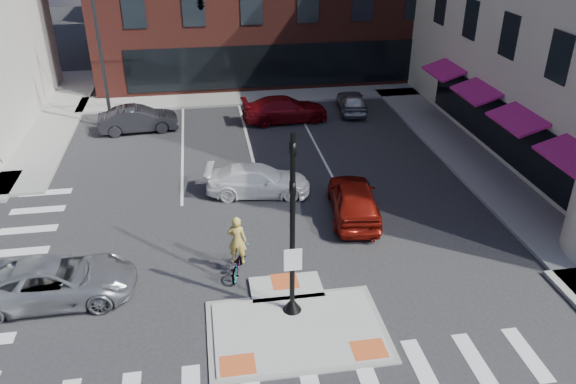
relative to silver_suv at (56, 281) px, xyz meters
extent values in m
plane|color=#28282B|center=(7.42, -2.33, -0.70)|extent=(120.00, 120.00, 0.00)
cube|color=gray|center=(7.42, -2.83, -0.67)|extent=(5.40, 3.60, 0.06)
cube|color=#A8A8A3|center=(7.42, -2.83, -0.64)|extent=(5.00, 3.20, 0.12)
cube|color=#A8A8A3|center=(7.42, -0.73, -0.64)|extent=(2.40, 1.40, 0.12)
cube|color=#DF5727|center=(5.52, -4.03, -0.58)|extent=(1.00, 0.80, 0.01)
cube|color=#DF5727|center=(9.32, -4.03, -0.58)|extent=(1.00, 0.80, 0.01)
cube|color=#DF5727|center=(7.42, -0.43, -0.58)|extent=(0.90, 0.90, 0.01)
cube|color=gray|center=(-3.58, 17.67, -0.63)|extent=(3.00, 20.00, 0.15)
cube|color=gray|center=(18.22, 7.67, -0.63)|extent=(3.00, 24.00, 0.15)
cube|color=gray|center=(10.42, 19.67, -0.63)|extent=(26.00, 3.00, 0.15)
cube|color=black|center=(10.42, 20.67, 1.10)|extent=(20.00, 0.12, 2.80)
cube|color=black|center=(19.42, 7.67, 1.00)|extent=(0.12, 16.00, 2.60)
cube|color=#CD1B83|center=(18.72, 1.67, 2.35)|extent=(1.46, 3.00, 0.58)
cube|color=#CD1B83|center=(18.72, 7.67, 2.35)|extent=(1.46, 3.00, 0.58)
cube|color=#CD1B83|center=(18.72, 13.67, 2.35)|extent=(1.46, 3.00, 0.58)
cone|color=black|center=(7.42, -1.93, -0.36)|extent=(0.60, 0.60, 0.45)
cylinder|color=black|center=(7.42, -1.93, 2.50)|extent=(0.16, 0.16, 5.80)
cube|color=white|center=(7.42, -2.05, 1.40)|extent=(0.55, 0.04, 0.75)
imported|color=black|center=(7.42, -1.93, 4.60)|extent=(0.18, 0.22, 1.10)
imported|color=black|center=(7.42, -1.93, 3.40)|extent=(0.18, 0.22, 1.10)
cylinder|color=black|center=(-0.08, 15.67, 3.30)|extent=(0.20, 0.20, 8.00)
imported|color=black|center=(5.42, 15.67, 6.10)|extent=(0.48, 2.24, 0.90)
imported|color=#ABAEB3|center=(0.00, 0.00, 0.00)|extent=(5.09, 2.39, 1.41)
imported|color=maroon|center=(10.92, 3.67, 0.08)|extent=(2.47, 4.81, 1.57)
imported|color=white|center=(7.27, 6.26, -0.04)|extent=(4.76, 2.47, 1.32)
imported|color=#2A292F|center=(1.52, 14.82, 0.01)|extent=(4.42, 1.88, 1.42)
imported|color=#9DA1A4|center=(14.15, 16.07, -0.04)|extent=(2.06, 4.06, 1.33)
imported|color=maroon|center=(9.87, 15.10, 0.02)|extent=(5.12, 2.37, 1.45)
imported|color=#3F3F44|center=(5.92, 0.47, -0.23)|extent=(1.13, 1.90, 0.94)
imported|color=gold|center=(5.92, 0.47, 0.65)|extent=(0.76, 0.61, 1.80)
camera|label=1|loc=(5.06, -15.70, 10.99)|focal=35.00mm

